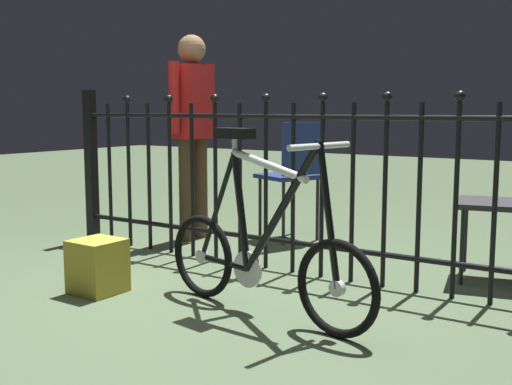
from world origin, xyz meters
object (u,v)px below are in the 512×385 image
at_px(person_visitor, 193,121).
at_px(display_crate, 98,266).
at_px(chair_charcoal, 512,195).
at_px(chair_navy, 295,168).
at_px(bicycle, 263,251).

relative_size(person_visitor, display_crate, 5.27).
relative_size(chair_charcoal, person_visitor, 0.54).
height_order(chair_navy, chair_charcoal, chair_navy).
bearing_deg(chair_navy, chair_charcoal, -10.91).
distance_m(chair_navy, person_visitor, 0.83).
distance_m(bicycle, chair_charcoal, 1.52).
bearing_deg(bicycle, chair_charcoal, 56.65).
relative_size(chair_navy, display_crate, 3.07).
bearing_deg(bicycle, chair_navy, 115.27).
relative_size(bicycle, chair_navy, 1.46).
xyz_separation_m(chair_navy, person_visitor, (-0.67, -0.35, 0.35)).
bearing_deg(chair_charcoal, bicycle, -123.35).
distance_m(bicycle, display_crate, 0.96).
height_order(bicycle, display_crate, bicycle).
xyz_separation_m(chair_charcoal, display_crate, (-1.76, -1.44, -0.35)).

